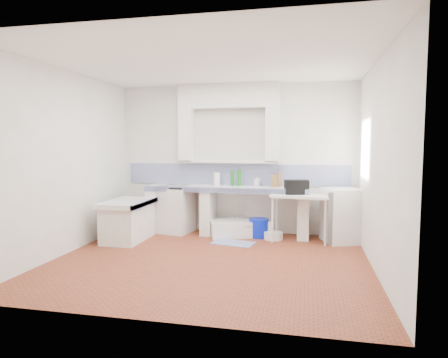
% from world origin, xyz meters
% --- Properties ---
extents(floor, '(4.50, 4.50, 0.00)m').
position_xyz_m(floor, '(0.00, 0.00, 0.00)').
color(floor, brown).
rests_on(floor, ground).
extents(ceiling, '(4.50, 4.50, 0.00)m').
position_xyz_m(ceiling, '(0.00, 0.00, 2.80)').
color(ceiling, white).
rests_on(ceiling, ground).
extents(wall_back, '(4.50, 0.00, 4.50)m').
position_xyz_m(wall_back, '(0.00, 2.00, 1.40)').
color(wall_back, white).
rests_on(wall_back, ground).
extents(wall_front, '(4.50, 0.00, 4.50)m').
position_xyz_m(wall_front, '(0.00, -2.00, 1.40)').
color(wall_front, white).
rests_on(wall_front, ground).
extents(wall_left, '(0.00, 4.50, 4.50)m').
position_xyz_m(wall_left, '(-2.25, 0.00, 1.40)').
color(wall_left, white).
rests_on(wall_left, ground).
extents(wall_right, '(0.00, 4.50, 4.50)m').
position_xyz_m(wall_right, '(2.25, 0.00, 1.40)').
color(wall_right, white).
rests_on(wall_right, ground).
extents(alcove_mass, '(1.90, 0.25, 0.45)m').
position_xyz_m(alcove_mass, '(-0.10, 1.88, 2.58)').
color(alcove_mass, white).
rests_on(alcove_mass, ground).
extents(window_frame, '(0.35, 0.86, 1.06)m').
position_xyz_m(window_frame, '(2.42, 1.20, 1.60)').
color(window_frame, '#3C2113').
rests_on(window_frame, ground).
extents(lace_valance, '(0.01, 0.84, 0.24)m').
position_xyz_m(lace_valance, '(2.28, 1.20, 1.98)').
color(lace_valance, white).
rests_on(lace_valance, ground).
extents(counter_slab, '(3.00, 0.60, 0.08)m').
position_xyz_m(counter_slab, '(-0.10, 1.70, 0.86)').
color(counter_slab, white).
rests_on(counter_slab, ground).
extents(counter_lip, '(3.00, 0.04, 0.10)m').
position_xyz_m(counter_lip, '(-0.10, 1.42, 0.86)').
color(counter_lip, navy).
rests_on(counter_lip, ground).
extents(counter_pier_left, '(0.20, 0.55, 0.82)m').
position_xyz_m(counter_pier_left, '(-1.50, 1.70, 0.41)').
color(counter_pier_left, white).
rests_on(counter_pier_left, ground).
extents(counter_pier_mid, '(0.20, 0.55, 0.82)m').
position_xyz_m(counter_pier_mid, '(-0.45, 1.70, 0.41)').
color(counter_pier_mid, white).
rests_on(counter_pier_mid, ground).
extents(counter_pier_right, '(0.20, 0.55, 0.82)m').
position_xyz_m(counter_pier_right, '(1.30, 1.70, 0.41)').
color(counter_pier_right, white).
rests_on(counter_pier_right, ground).
extents(peninsula_top, '(0.70, 1.10, 0.08)m').
position_xyz_m(peninsula_top, '(-1.70, 0.90, 0.66)').
color(peninsula_top, white).
rests_on(peninsula_top, ground).
extents(peninsula_base, '(0.60, 1.00, 0.62)m').
position_xyz_m(peninsula_base, '(-1.70, 0.90, 0.31)').
color(peninsula_base, white).
rests_on(peninsula_base, ground).
extents(peninsula_lip, '(0.04, 1.10, 0.10)m').
position_xyz_m(peninsula_lip, '(-1.37, 0.90, 0.66)').
color(peninsula_lip, navy).
rests_on(peninsula_lip, ground).
extents(backsplash, '(4.27, 0.03, 0.40)m').
position_xyz_m(backsplash, '(0.00, 1.99, 1.10)').
color(backsplash, navy).
rests_on(backsplash, ground).
extents(stove, '(0.71, 0.69, 0.86)m').
position_xyz_m(stove, '(-1.10, 1.68, 0.43)').
color(stove, white).
rests_on(stove, ground).
extents(sink, '(1.21, 0.93, 0.26)m').
position_xyz_m(sink, '(0.15, 1.67, 0.13)').
color(sink, white).
rests_on(sink, ground).
extents(side_table, '(1.02, 0.62, 0.04)m').
position_xyz_m(side_table, '(1.25, 1.45, 0.41)').
color(side_table, white).
rests_on(side_table, ground).
extents(fridge, '(0.76, 0.76, 0.93)m').
position_xyz_m(fridge, '(1.96, 1.55, 0.46)').
color(fridge, white).
rests_on(fridge, ground).
extents(bucket_red, '(0.29, 0.29, 0.26)m').
position_xyz_m(bucket_red, '(-0.26, 1.62, 0.13)').
color(bucket_red, '#AC2401').
rests_on(bucket_red, ground).
extents(bucket_orange, '(0.34, 0.34, 0.24)m').
position_xyz_m(bucket_orange, '(0.09, 1.67, 0.12)').
color(bucket_orange, '#CF5E2D').
rests_on(bucket_orange, ground).
extents(bucket_blue, '(0.45, 0.45, 0.33)m').
position_xyz_m(bucket_blue, '(0.51, 1.62, 0.17)').
color(bucket_blue, '#071DCD').
rests_on(bucket_blue, ground).
extents(basin_white, '(0.42, 0.42, 0.13)m').
position_xyz_m(basin_white, '(0.79, 1.50, 0.06)').
color(basin_white, white).
rests_on(basin_white, ground).
extents(water_bottle_a, '(0.11, 0.11, 0.33)m').
position_xyz_m(water_bottle_a, '(0.09, 1.84, 0.16)').
color(water_bottle_a, silver).
rests_on(water_bottle_a, ground).
extents(water_bottle_b, '(0.10, 0.10, 0.30)m').
position_xyz_m(water_bottle_b, '(0.22, 1.85, 0.15)').
color(water_bottle_b, silver).
rests_on(water_bottle_b, ground).
extents(black_bag, '(0.44, 0.31, 0.25)m').
position_xyz_m(black_bag, '(1.18, 1.48, 0.94)').
color(black_bag, black).
rests_on(black_bag, side_table).
extents(green_bottle_a, '(0.08, 0.08, 0.29)m').
position_xyz_m(green_bottle_a, '(-0.02, 1.83, 1.05)').
color(green_bottle_a, '#1A6F1B').
rests_on(green_bottle_a, counter_slab).
extents(green_bottle_b, '(0.09, 0.09, 0.31)m').
position_xyz_m(green_bottle_b, '(0.12, 1.81, 1.05)').
color(green_bottle_b, '#1A6F1B').
rests_on(green_bottle_b, counter_slab).
extents(knife_block, '(0.12, 0.10, 0.23)m').
position_xyz_m(knife_block, '(0.77, 1.79, 1.01)').
color(knife_block, olive).
rests_on(knife_block, counter_slab).
extents(cutting_board, '(0.06, 0.21, 0.28)m').
position_xyz_m(cutting_board, '(0.86, 1.85, 1.04)').
color(cutting_board, olive).
rests_on(cutting_board, counter_slab).
extents(paper_towel, '(0.16, 0.16, 0.24)m').
position_xyz_m(paper_towel, '(-0.32, 1.85, 1.02)').
color(paper_towel, white).
rests_on(paper_towel, counter_slab).
extents(soap_bottle, '(0.11, 0.11, 0.20)m').
position_xyz_m(soap_bottle, '(0.45, 1.85, 1.00)').
color(soap_bottle, white).
rests_on(soap_bottle, counter_slab).
extents(rug, '(0.77, 0.52, 0.01)m').
position_xyz_m(rug, '(0.14, 1.06, 0.01)').
color(rug, '#333E96').
rests_on(rug, ground).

